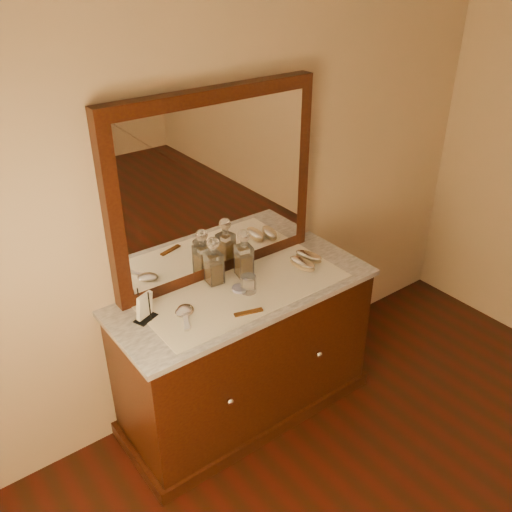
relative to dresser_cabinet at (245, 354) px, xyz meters
The scene contains 18 objects.
dresser_cabinet is the anchor object (origin of this frame).
dresser_plinth 0.37m from the dresser_cabinet, ahead, with size 1.46×0.59×0.08m, color black.
knob_left 0.42m from the dresser_cabinet, 136.47° to the right, with size 0.04×0.04×0.04m, color silver.
knob_right 0.42m from the dresser_cabinet, 43.53° to the right, with size 0.04×0.04×0.04m, color silver.
marble_top 0.42m from the dresser_cabinet, ahead, with size 1.44×0.59×0.03m, color white.
mirror_frame 0.97m from the dresser_cabinet, 90.00° to the left, with size 1.20×0.08×1.00m, color black.
mirror_glass 0.96m from the dresser_cabinet, 90.00° to the left, with size 1.06×0.01×0.86m, color white.
lace_runner 0.44m from the dresser_cabinet, 90.00° to the right, with size 1.10×0.45×0.00m, color white.
pin_dish 0.45m from the dresser_cabinet, 159.42° to the left, with size 0.08×0.08×0.01m, color silver.
comb 0.50m from the dresser_cabinet, 120.66° to the right, with size 0.15×0.03×0.01m, color brown.
napkin_rack 0.74m from the dresser_cabinet, behind, with size 0.13×0.10×0.17m.
decanter_left 0.58m from the dresser_cabinet, 120.92° to the left, with size 0.09×0.09×0.27m.
decanter_right 0.57m from the dresser_cabinet, 55.20° to the left, with size 0.10×0.10×0.27m.
brush_near 0.61m from the dresser_cabinet, ahead, with size 0.10×0.18×0.05m.
brush_far 0.66m from the dresser_cabinet, ahead, with size 0.12×0.18×0.05m.
hand_mirror_outer 0.59m from the dresser_cabinet, behind, with size 0.10×0.19×0.02m.
hand_mirror_inner 0.58m from the dresser_cabinet, behind, with size 0.15×0.22×0.02m.
tumblers 0.49m from the dresser_cabinet, 87.36° to the right, with size 0.08×0.08×0.09m.
Camera 1 is at (-1.41, -0.02, 2.45)m, focal length 38.62 mm.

